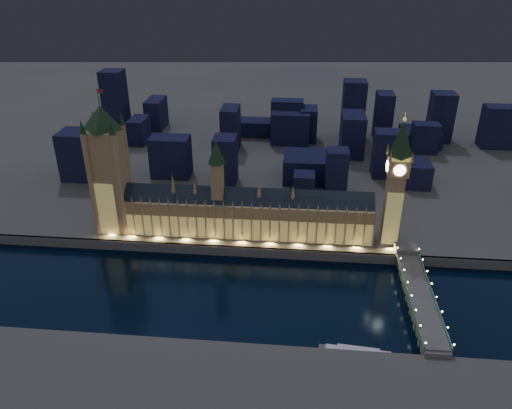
# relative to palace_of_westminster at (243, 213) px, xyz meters

# --- Properties ---
(ground_plane) EXTENTS (2000.00, 2000.00, 0.00)m
(ground_plane) POSITION_rel_palace_of_westminster_xyz_m (6.20, -61.74, -26.37)
(ground_plane) COLOR black
(ground_plane) RESTS_ON ground
(north_bank) EXTENTS (2000.00, 960.00, 8.00)m
(north_bank) POSITION_rel_palace_of_westminster_xyz_m (6.20, 458.26, -22.37)
(north_bank) COLOR #433940
(north_bank) RESTS_ON ground
(embankment_wall) EXTENTS (2000.00, 2.50, 8.00)m
(embankment_wall) POSITION_rel_palace_of_westminster_xyz_m (6.20, -20.74, -22.37)
(embankment_wall) COLOR #4E4F46
(embankment_wall) RESTS_ON ground
(palace_of_westminster) EXTENTS (202.00, 21.73, 78.00)m
(palace_of_westminster) POSITION_rel_palace_of_westminster_xyz_m (0.00, 0.00, 0.00)
(palace_of_westminster) COLOR #987451
(palace_of_westminster) RESTS_ON north_bank
(victoria_tower) EXTENTS (31.68, 31.68, 113.95)m
(victoria_tower) POSITION_rel_palace_of_westminster_xyz_m (-103.80, 0.18, 38.02)
(victoria_tower) COLOR #987451
(victoria_tower) RESTS_ON north_bank
(elizabeth_tower) EXTENTS (18.00, 18.00, 102.91)m
(elizabeth_tower) POSITION_rel_palace_of_westminster_xyz_m (114.20, 0.18, 38.88)
(elizabeth_tower) COLOR #987451
(elizabeth_tower) RESTS_ON north_bank
(westminster_bridge) EXTENTS (16.53, 113.00, 15.90)m
(westminster_bridge) POSITION_rel_palace_of_westminster_xyz_m (125.38, -65.20, -20.37)
(westminster_bridge) COLOR #4E4F46
(westminster_bridge) RESTS_ON ground
(river_boat) EXTENTS (46.71, 14.61, 4.50)m
(river_boat) POSITION_rel_palace_of_westminster_xyz_m (81.64, -119.74, -24.81)
(river_boat) COLOR #4E4F46
(river_boat) RESTS_ON ground
(city_backdrop) EXTENTS (487.66, 215.63, 74.45)m
(city_backdrop) POSITION_rel_palace_of_westminster_xyz_m (37.41, 182.13, 3.50)
(city_backdrop) COLOR black
(city_backdrop) RESTS_ON north_bank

